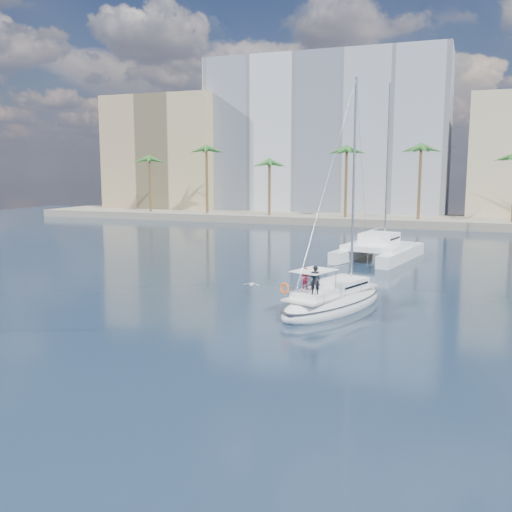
% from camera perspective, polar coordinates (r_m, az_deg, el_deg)
% --- Properties ---
extents(ground, '(160.00, 160.00, 0.00)m').
position_cam_1_polar(ground, '(33.26, -2.48, -6.08)').
color(ground, black).
rests_on(ground, ground).
extents(quay, '(120.00, 14.00, 1.20)m').
position_cam_1_polar(quay, '(91.80, 12.57, 3.54)').
color(quay, gray).
rests_on(quay, ground).
extents(building_modern, '(42.00, 16.00, 28.00)m').
position_cam_1_polar(building_modern, '(105.65, 7.17, 11.60)').
color(building_modern, silver).
rests_on(building_modern, ground).
extents(building_tan_left, '(22.00, 14.00, 22.00)m').
position_cam_1_polar(building_tan_left, '(112.73, -8.59, 9.85)').
color(building_tan_left, tan).
rests_on(building_tan_left, ground).
extents(palm_left, '(3.60, 3.60, 12.30)m').
position_cam_1_polar(palm_left, '(98.35, -7.89, 9.64)').
color(palm_left, brown).
rests_on(palm_left, ground).
extents(palm_centre, '(3.60, 3.60, 12.30)m').
position_cam_1_polar(palm_centre, '(87.52, 12.41, 9.65)').
color(palm_centre, brown).
rests_on(palm_centre, ground).
extents(main_sloop, '(6.24, 10.37, 14.69)m').
position_cam_1_polar(main_sloop, '(35.23, 7.73, -4.49)').
color(main_sloop, white).
rests_on(main_sloop, ground).
extents(catamaran, '(7.56, 12.08, 16.50)m').
position_cam_1_polar(catamaran, '(55.41, 12.14, 0.86)').
color(catamaran, white).
rests_on(catamaran, ground).
extents(seagull, '(1.16, 0.50, 0.21)m').
position_cam_1_polar(seagull, '(38.81, -0.42, -2.86)').
color(seagull, silver).
rests_on(seagull, ground).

